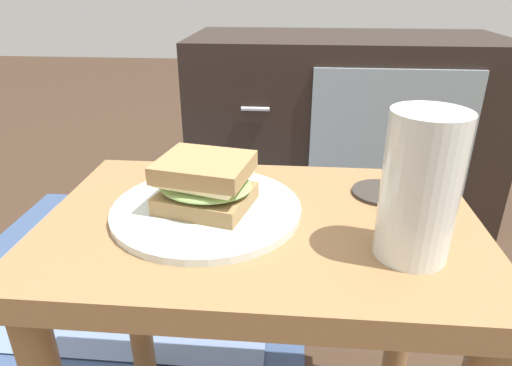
{
  "coord_description": "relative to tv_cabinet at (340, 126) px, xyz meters",
  "views": [
    {
      "loc": [
        0.04,
        -0.5,
        0.74
      ],
      "look_at": [
        -0.01,
        0.0,
        0.51
      ],
      "focal_mm": 31.41,
      "sensor_mm": 36.0,
      "label": 1
    }
  ],
  "objects": [
    {
      "name": "side_table",
      "position": [
        -0.19,
        -0.95,
        0.08
      ],
      "size": [
        0.56,
        0.36,
        0.46
      ],
      "color": "olive",
      "rests_on": "ground"
    },
    {
      "name": "tv_cabinet",
      "position": [
        0.0,
        0.0,
        0.0
      ],
      "size": [
        0.96,
        0.46,
        0.58
      ],
      "color": "black",
      "rests_on": "ground"
    },
    {
      "name": "area_rug",
      "position": [
        -0.59,
        -0.44,
        -0.29
      ],
      "size": [
        0.95,
        0.84,
        0.01
      ],
      "color": "#384C72",
      "rests_on": "ground"
    },
    {
      "name": "plate",
      "position": [
        -0.27,
        -0.94,
        0.17
      ],
      "size": [
        0.25,
        0.25,
        0.01
      ],
      "primitive_type": "cylinder",
      "color": "silver",
      "rests_on": "side_table"
    },
    {
      "name": "sandwich_front",
      "position": [
        -0.27,
        -0.94,
        0.21
      ],
      "size": [
        0.14,
        0.13,
        0.07
      ],
      "color": "#9E7A4C",
      "rests_on": "plate"
    },
    {
      "name": "beer_glass",
      "position": [
        -0.02,
        -1.01,
        0.25
      ],
      "size": [
        0.08,
        0.08,
        0.16
      ],
      "color": "silver",
      "rests_on": "side_table"
    },
    {
      "name": "coaster",
      "position": [
        -0.03,
        -0.86,
        0.17
      ],
      "size": [
        0.08,
        0.08,
        0.01
      ],
      "primitive_type": "cylinder",
      "color": "#332D28",
      "rests_on": "side_table"
    }
  ]
}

